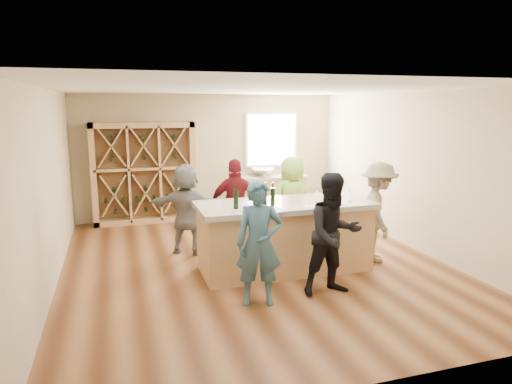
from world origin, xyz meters
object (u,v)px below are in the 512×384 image
object	(u,v)px
wine_bottle_d	(265,198)
person_server	(378,212)
sink	(263,172)
person_near_right	(334,234)
person_far_right	(292,201)
tasting_counter_base	(285,239)
wine_rack	(144,173)
person_far_mid	(236,206)
person_far_left	(187,209)
wine_bottle_a	(236,199)
person_near_left	(259,243)
wine_bottle_c	(255,195)
wine_bottle_e	(273,197)

from	to	relation	value
wine_bottle_d	person_server	xyz separation A→B (m)	(2.04, 0.18, -0.40)
sink	person_near_right	size ratio (longest dim) A/B	0.32
person_near_right	person_server	world-z (taller)	person_near_right
sink	person_far_right	distance (m)	2.44
sink	tasting_counter_base	size ratio (longest dim) A/B	0.21
wine_rack	person_far_mid	bearing A→B (deg)	-61.35
wine_rack	person_far_left	world-z (taller)	wine_rack
wine_bottle_a	wine_bottle_d	size ratio (longest dim) A/B	0.95
wine_bottle_d	person_near_right	world-z (taller)	person_near_right
person_near_left	person_far_mid	distance (m)	2.23
person_server	sink	bearing A→B (deg)	34.75
tasting_counter_base	person_near_right	world-z (taller)	person_near_right
wine_bottle_a	person_near_right	distance (m)	1.48
wine_rack	person_near_right	size ratio (longest dim) A/B	1.31
tasting_counter_base	person_far_right	distance (m)	1.36
wine_rack	sink	world-z (taller)	wine_rack
person_near_right	wine_bottle_c	bearing A→B (deg)	126.09
wine_bottle_c	person_server	world-z (taller)	person_server
wine_bottle_d	wine_bottle_e	world-z (taller)	wine_bottle_d
wine_rack	tasting_counter_base	size ratio (longest dim) A/B	0.85
wine_bottle_e	person_near_left	xyz separation A→B (m)	(-0.50, -0.92, -0.40)
sink	wine_bottle_c	xyz separation A→B (m)	(-1.32, -3.67, 0.23)
wine_bottle_a	wine_bottle_e	bearing A→B (deg)	2.37
wine_bottle_e	person_near_right	bearing A→B (deg)	-58.16
wine_bottle_d	person_far_right	distance (m)	1.77
wine_bottle_e	person_far_left	size ratio (longest dim) A/B	0.17
wine_bottle_c	person_far_left	bearing A→B (deg)	121.81
wine_bottle_d	person_far_left	xyz separation A→B (m)	(-0.92, 1.50, -0.43)
person_far_right	wine_rack	bearing A→B (deg)	-55.60
person_near_right	tasting_counter_base	bearing A→B (deg)	103.35
wine_bottle_d	person_near_left	distance (m)	1.02
wine_bottle_d	person_near_left	size ratio (longest dim) A/B	0.18
person_near_left	wine_bottle_d	bearing A→B (deg)	81.36
wine_bottle_c	person_far_right	bearing A→B (deg)	48.77
person_far_right	person_near_right	bearing A→B (deg)	72.18
wine_bottle_a	person_near_right	xyz separation A→B (m)	(1.13, -0.88, -0.38)
wine_bottle_c	person_far_left	size ratio (longest dim) A/B	0.21
person_near_left	person_far_left	world-z (taller)	person_near_left
wine_bottle_c	wine_bottle_e	world-z (taller)	wine_bottle_c
sink	person_far_mid	size ratio (longest dim) A/B	0.33
sink	wine_bottle_d	distance (m)	4.03
person_far_mid	person_far_left	world-z (taller)	person_far_mid
wine_rack	wine_bottle_d	world-z (taller)	wine_rack
wine_bottle_c	person_near_left	distance (m)	1.14
wine_bottle_a	wine_bottle_d	world-z (taller)	wine_bottle_d
tasting_counter_base	wine_bottle_c	world-z (taller)	wine_bottle_c
wine_rack	wine_bottle_e	xyz separation A→B (m)	(1.62, -3.85, 0.12)
wine_bottle_e	tasting_counter_base	bearing A→B (deg)	32.97
sink	wine_bottle_e	world-z (taller)	wine_bottle_e
person_far_mid	person_far_left	xyz separation A→B (m)	(-0.84, 0.15, -0.03)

